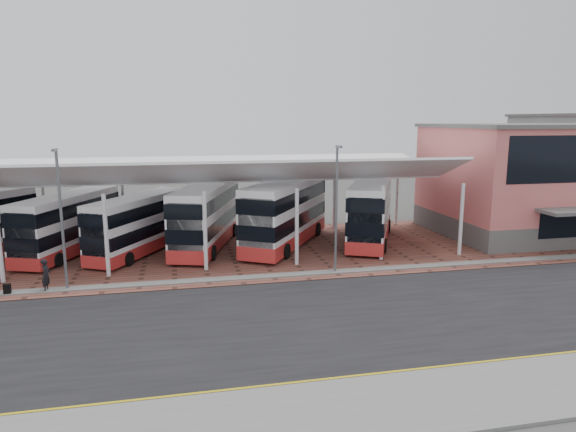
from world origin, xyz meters
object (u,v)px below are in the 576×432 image
Objects in this scene: bus_1 at (69,224)px; pedestrian at (46,275)px; bus_3 at (207,216)px; bus_4 at (286,213)px; terminal at (546,179)px; bus_2 at (139,225)px; bus_5 at (371,211)px.

bus_1 reaches higher than pedestrian.
bus_3 is 6.26× the size of pedestrian.
bus_3 reaches higher than bus_1.
bus_4 is 6.24× the size of pedestrian.
terminal reaches higher than pedestrian.
bus_3 is (4.86, 0.74, 0.29)m from bus_2.
pedestrian is (-15.48, -7.76, -1.54)m from bus_4.
bus_5 is (6.90, 0.05, -0.10)m from bus_4.
bus_2 is 0.86× the size of bus_5.
terminal is 1.73× the size of bus_1.
bus_1 is at bearing -161.15° from bus_2.
bus_1 is 1.07× the size of bus_2.
terminal is 33.50m from bus_2.
bus_5 is (12.88, -0.65, 0.01)m from bus_3.
bus_4 is at bearing 18.45° from bus_1.
bus_5 is (22.69, -0.80, 0.22)m from bus_1.
bus_3 is 6.02m from bus_4.
terminal is 28.64m from bus_3.
bus_5 is at bearing 179.69° from terminal.
bus_3 reaches higher than bus_2.
bus_2 is 5.31× the size of pedestrian.
terminal reaches higher than bus_3.
pedestrian is at bearing -121.59° from bus_4.
bus_4 is (5.98, -0.70, 0.12)m from bus_3.
bus_1 is 0.92× the size of bus_5.
pedestrian is at bearing -66.37° from bus_1.
terminal is 38.98m from pedestrian.
bus_1 is 5.65× the size of pedestrian.
bus_4 is 17.38m from pedestrian.
pedestrian is (-9.49, -8.46, -1.42)m from bus_3.
bus_5 is at bearing 29.32° from bus_2.
bus_5 is 6.16× the size of pedestrian.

